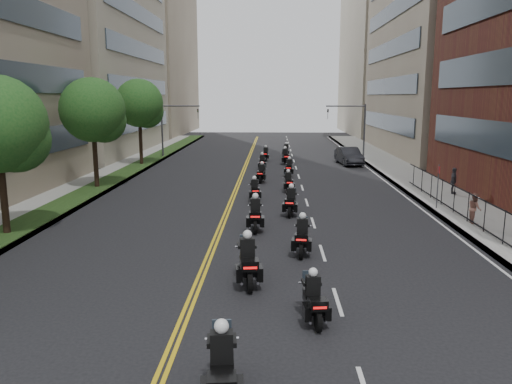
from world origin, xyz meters
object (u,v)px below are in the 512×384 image
motorcycle_10 (262,163)px  motorcycle_12 (266,155)px  pedestrian_b (475,208)px  motorcycle_8 (262,174)px  parked_sedan (349,156)px  motorcycle_9 (289,168)px  motorcycle_1 (313,301)px  motorcycle_3 (302,238)px  motorcycle_13 (286,151)px  pedestrian_c (454,181)px  motorcycle_4 (255,216)px  motorcycle_7 (288,183)px  motorcycle_11 (285,157)px  motorcycle_6 (255,191)px  motorcycle_5 (291,203)px  motorcycle_2 (248,263)px  motorcycle_0 (222,372)px

motorcycle_10 → motorcycle_12: motorcycle_12 is taller
pedestrian_b → motorcycle_8: bearing=44.3°
motorcycle_10 → parked_sedan: bearing=22.6°
motorcycle_9 → motorcycle_10: 4.25m
motorcycle_1 → motorcycle_3: motorcycle_3 is taller
motorcycle_1 → motorcycle_13: size_ratio=1.01×
motorcycle_8 → pedestrian_c: bearing=-13.8°
motorcycle_10 → parked_sedan: parked_sedan is taller
motorcycle_8 → motorcycle_9: (2.16, 2.93, 0.01)m
motorcycle_4 → motorcycle_7: motorcycle_4 is taller
motorcycle_11 → pedestrian_b: bearing=-74.4°
motorcycle_6 → motorcycle_7: bearing=48.4°
motorcycle_8 → motorcycle_5: bearing=-72.6°
motorcycle_6 → pedestrian_b: 12.60m
motorcycle_12 → parked_sedan: (7.96, -2.57, 0.19)m
motorcycle_4 → motorcycle_8: motorcycle_4 is taller
motorcycle_9 → motorcycle_13: bearing=95.5°
motorcycle_7 → motorcycle_11: motorcycle_11 is taller
motorcycle_12 → pedestrian_b: size_ratio=1.41×
motorcycle_7 → motorcycle_11: (0.11, 13.79, 0.07)m
motorcycle_3 → motorcycle_12: size_ratio=1.09×
motorcycle_4 → motorcycle_11: (1.99, 23.75, -0.03)m
motorcycle_9 → motorcycle_6: bearing=-98.3°
motorcycle_3 → motorcycle_1: bearing=-84.6°
motorcycle_2 → pedestrian_b: 13.68m
motorcycle_12 → motorcycle_7: bearing=-80.3°
motorcycle_5 → motorcycle_9: 13.43m
motorcycle_7 → motorcycle_8: bearing=112.7°
motorcycle_2 → motorcycle_9: motorcycle_2 is taller
motorcycle_0 → motorcycle_7: size_ratio=1.20×
motorcycle_12 → parked_sedan: bearing=-14.5°
motorcycle_0 → motorcycle_12: 40.43m
motorcycle_3 → motorcycle_13: (0.17, 33.84, -0.07)m
motorcycle_0 → motorcycle_7: 24.02m
motorcycle_10 → motorcycle_4: bearing=-91.2°
motorcycle_6 → motorcycle_11: motorcycle_11 is taller
motorcycle_0 → motorcycle_9: size_ratio=1.15×
motorcycle_13 → pedestrian_b: pedestrian_b is taller
motorcycle_4 → parked_sedan: (8.03, 23.88, 0.10)m
motorcycle_8 → pedestrian_b: 16.64m
motorcycle_10 → motorcycle_13: motorcycle_13 is taller
motorcycle_0 → motorcycle_12: bearing=83.9°
motorcycle_2 → motorcycle_5: motorcycle_2 is taller
motorcycle_2 → motorcycle_12: size_ratio=1.20×
motorcycle_8 → motorcycle_11: motorcycle_11 is taller
motorcycle_3 → motorcycle_8: 17.44m
motorcycle_2 → motorcycle_5: (1.83, 10.29, -0.06)m
motorcycle_4 → motorcycle_6: size_ratio=1.16×
motorcycle_7 → pedestrian_c: pedestrian_c is taller
parked_sedan → motorcycle_8: bearing=-135.0°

